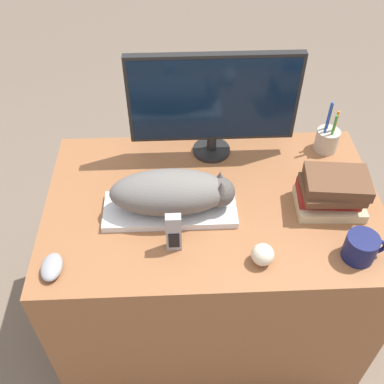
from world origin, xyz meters
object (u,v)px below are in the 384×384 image
monitor (213,101)px  baseball (263,255)px  computer_mouse (52,267)px  cat (175,192)px  book_stack (332,192)px  keyboard (170,209)px  coffee_mug (361,247)px  phone (174,233)px  pen_cup (327,139)px

monitor → baseball: (0.11, -0.52, -0.19)m
computer_mouse → cat: bearing=31.0°
cat → book_stack: size_ratio=1.77×
book_stack → monitor: bearing=140.8°
keyboard → cat: (0.02, 0.00, 0.08)m
computer_mouse → coffee_mug: (0.91, 0.01, 0.03)m
keyboard → monitor: (0.16, 0.30, 0.21)m
computer_mouse → coffee_mug: coffee_mug is taller
monitor → phone: monitor is taller
coffee_mug → computer_mouse: bearing=-179.3°
phone → book_stack: phone is taller
coffee_mug → pen_cup: bearing=86.8°
computer_mouse → monitor: bearing=45.8°
monitor → phone: size_ratio=4.24×
baseball → keyboard: bearing=141.7°
cat → computer_mouse: size_ratio=3.97×
book_stack → coffee_mug: bearing=-80.1°
baseball → book_stack: book_stack is taller
coffee_mug → pen_cup: pen_cup is taller
baseball → monitor: bearing=102.2°
cat → computer_mouse: bearing=-149.0°
computer_mouse → coffee_mug: bearing=0.7°
monitor → pen_cup: (0.43, -0.00, -0.18)m
coffee_mug → baseball: 0.29m
pen_cup → phone: (-0.58, -0.45, 0.02)m
book_stack → baseball: bearing=-139.8°
baseball → computer_mouse: bearing=-179.6°
monitor → book_stack: monitor is taller
pen_cup → coffee_mug: bearing=-93.2°
cat → book_stack: bearing=0.3°
computer_mouse → baseball: (0.62, 0.00, 0.02)m
baseball → phone: phone is taller
keyboard → book_stack: bearing=0.3°
baseball → book_stack: bearing=40.2°
pen_cup → baseball: (-0.32, -0.52, -0.01)m
pen_cup → book_stack: 0.31m
monitor → phone: bearing=-108.2°
computer_mouse → book_stack: 0.90m
monitor → pen_cup: monitor is taller
keyboard → phone: (0.01, -0.15, 0.06)m
computer_mouse → pen_cup: (0.94, 0.52, 0.03)m
cat → baseball: size_ratio=5.88×
cat → pen_cup: bearing=27.6°
keyboard → monitor: bearing=62.3°
cat → keyboard: bearing=180.0°
cat → book_stack: 0.51m
pen_cup → book_stack: pen_cup is taller
computer_mouse → phone: 0.37m
computer_mouse → book_stack: bearing=14.2°
keyboard → coffee_mug: 0.60m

